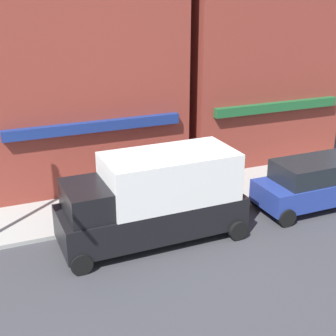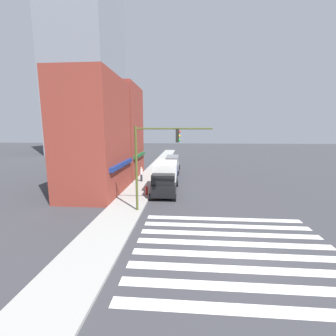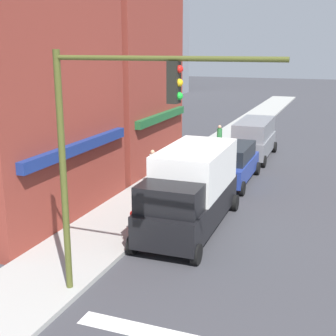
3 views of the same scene
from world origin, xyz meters
name	(u,v)px [view 3 (image 3 of 3)]	position (x,y,z in m)	size (l,w,h in m)	color
storefront_row	(74,66)	(14.13, 11.50, 5.82)	(16.35, 5.30, 12.01)	maroon
traffic_signal	(106,135)	(5.15, 5.08, 4.56)	(0.32, 5.70, 6.61)	#474C1E
box_truck_black	(191,188)	(10.82, 4.70, 1.59)	(6.23, 2.42, 3.04)	black
suv_blue	(232,163)	(17.46, 4.70, 1.03)	(4.71, 2.12, 1.94)	navy
van_grey	(254,137)	(23.23, 4.70, 1.29)	(5.03, 2.22, 2.34)	slate
pedestrian_white_shirt	(153,167)	(15.08, 8.01, 1.07)	(0.32, 0.32, 1.77)	#23232D
pedestrian_green_top	(219,138)	(23.23, 6.87, 1.07)	(0.32, 0.32, 1.77)	#23232D
fire_hydrant	(133,220)	(9.37, 6.40, 0.61)	(0.24, 0.24, 0.84)	red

